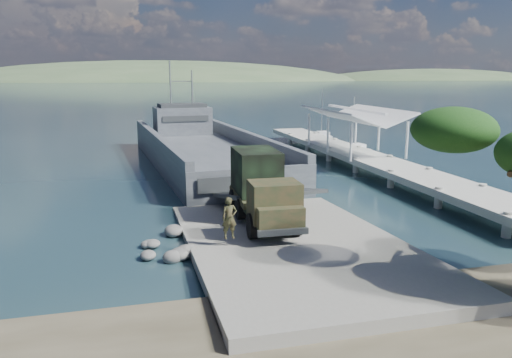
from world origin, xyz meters
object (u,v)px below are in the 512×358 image
object	(u,v)px
landing_craft	(203,155)
military_truck	(262,188)
pier	(359,149)
sailboat_near	(353,150)
sailboat_far	(322,137)
soldier	(229,226)

from	to	relation	value
landing_craft	military_truck	world-z (taller)	landing_craft
pier	sailboat_near	xyz separation A→B (m)	(3.02, 7.52, -1.27)
military_truck	sailboat_near	distance (m)	29.07
landing_craft	military_truck	xyz separation A→B (m)	(0.13, -20.63, 1.48)
pier	military_truck	world-z (taller)	pier
sailboat_near	sailboat_far	xyz separation A→B (m)	(0.79, 11.14, 0.02)
landing_craft	military_truck	bearing A→B (deg)	-94.03
pier	military_truck	distance (m)	21.20
landing_craft	sailboat_near	distance (m)	17.08
pier	soldier	size ratio (longest dim) A/B	22.49
landing_craft	sailboat_near	world-z (taller)	landing_craft
landing_craft	sailboat_near	bearing A→B (deg)	6.10
soldier	sailboat_near	size ratio (longest dim) A/B	0.32
military_truck	sailboat_far	xyz separation A→B (m)	(17.44, 34.87, -2.00)
pier	sailboat_far	size ratio (longest dim) A/B	6.65
sailboat_far	pier	bearing A→B (deg)	-93.87
military_truck	landing_craft	bearing A→B (deg)	92.41
military_truck	sailboat_near	xyz separation A→B (m)	(16.66, 23.74, -2.02)
soldier	sailboat_far	distance (m)	43.40
landing_craft	sailboat_far	xyz separation A→B (m)	(17.57, 14.25, -0.51)
soldier	sailboat_near	xyz separation A→B (m)	(19.18, 27.38, -1.15)
military_truck	sailboat_far	world-z (taller)	sailboat_far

